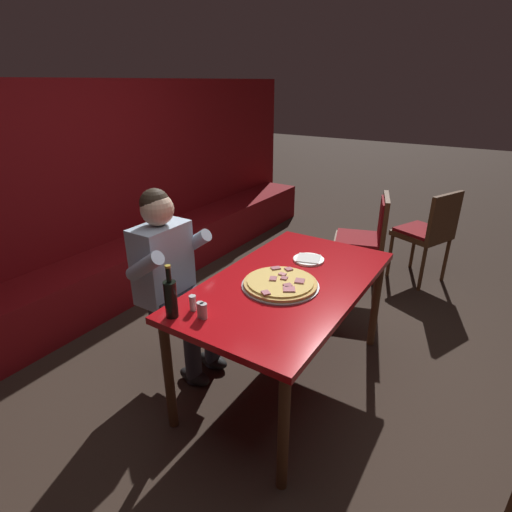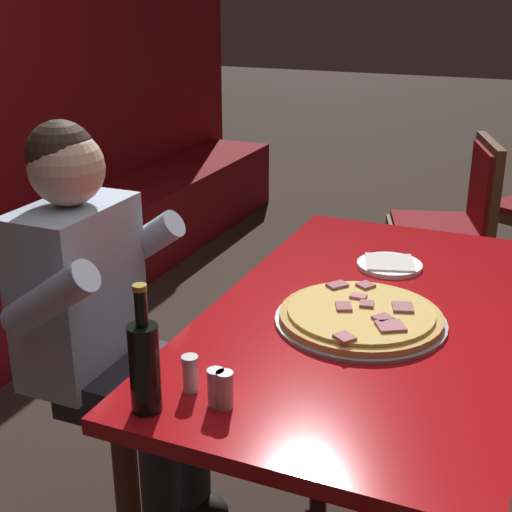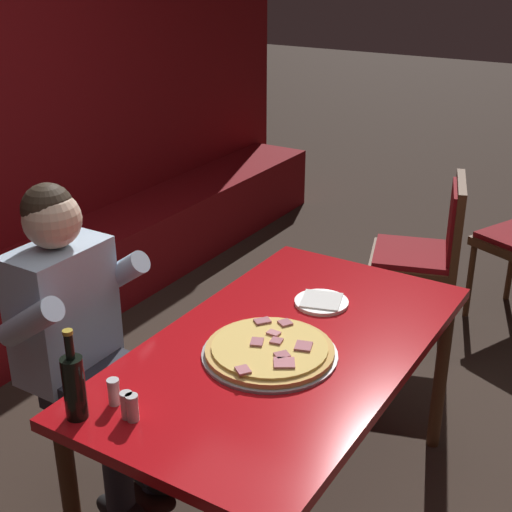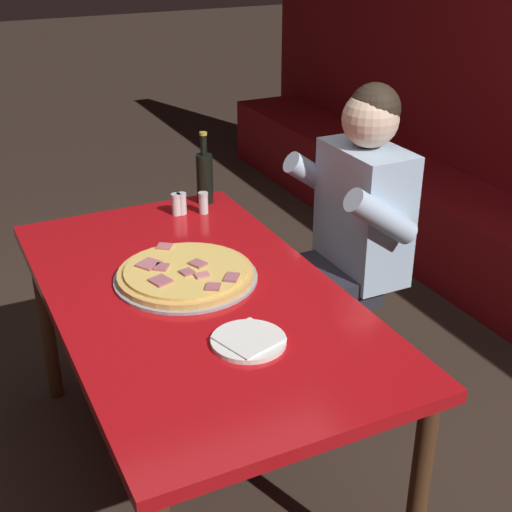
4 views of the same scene
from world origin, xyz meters
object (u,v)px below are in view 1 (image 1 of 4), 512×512
Objects in this scene: pizza at (280,283)px; shaker_parmesan at (193,304)px; beer_bottle at (171,298)px; shaker_oregano at (200,310)px; dining_chair_near_right at (430,229)px; plate_white_paper at (309,259)px; main_dining_table at (288,291)px; dining_chair_near_left at (367,236)px; shaker_black_pepper at (204,312)px; diner_seated_blue_shirt at (173,276)px.

shaker_parmesan reaches higher than pizza.
shaker_parmesan is at bearing -25.48° from beer_bottle.
shaker_oregano is at bearing 160.57° from pizza.
dining_chair_near_right reaches higher than pizza.
dining_chair_near_right reaches higher than shaker_oregano.
plate_white_paper is 1.06m from beer_bottle.
dining_chair_near_right is (2.03, -0.46, -0.12)m from main_dining_table.
dining_chair_near_left reaches higher than shaker_parmesan.
main_dining_table is 17.84× the size of shaker_parmesan.
plate_white_paper is 0.22× the size of dining_chair_near_right.
shaker_black_pepper is (-0.61, 0.17, 0.11)m from main_dining_table.
pizza is at bearing 167.59° from dining_chair_near_right.
beer_bottle is at bearing 164.01° from dining_chair_near_right.
dining_chair_near_left is at bearing -1.05° from pizza.
main_dining_table is 5.25× the size of beer_bottle.
dining_chair_near_right is at bearing -13.82° from shaker_oregano.
beer_bottle is 0.18m from shaker_black_pepper.
shaker_parmesan is 0.56m from diner_seated_blue_shirt.
shaker_black_pepper reaches higher than main_dining_table.
diner_seated_blue_shirt reaches higher than shaker_oregano.
plate_white_paper is 0.91m from diner_seated_blue_shirt.
beer_bottle is 3.40× the size of shaker_parmesan.
pizza is (-0.09, 0.01, 0.09)m from main_dining_table.
pizza is 0.55m from shaker_oregano.
shaker_black_pepper is (-0.03, -0.10, 0.00)m from shaker_parmesan.
shaker_oregano is 2.12m from dining_chair_near_left.
shaker_oregano is 0.09× the size of dining_chair_near_left.
shaker_oregano is at bearing 166.18° from dining_chair_near_right.
dining_chair_near_right is at bearing -12.41° from pizza.
beer_bottle reaches higher than shaker_black_pepper.
diner_seated_blue_shirt reaches higher than shaker_parmesan.
shaker_parmesan is 0.08m from shaker_oregano.
shaker_parmesan is 0.07× the size of diner_seated_blue_shirt.
pizza is 1.59× the size of beer_bottle.
shaker_oregano reaches higher than plate_white_paper.
dining_chair_near_right reaches higher than plate_white_paper.
shaker_parmesan is (-0.58, 0.27, 0.11)m from main_dining_table.
dining_chair_near_left reaches higher than shaker_oregano.
beer_bottle is (-1.02, 0.29, 0.10)m from plate_white_paper.
beer_bottle is 0.31× the size of dining_chair_near_left.
shaker_oregano is at bearing -111.44° from shaker_parmesan.
shaker_parmesan is 1.00× the size of shaker_oregano.
plate_white_paper is at bearing 177.53° from dining_chair_near_left.
pizza is at bearing -76.61° from diner_seated_blue_shirt.
dining_chair_near_right is (2.29, -1.18, -0.15)m from diner_seated_blue_shirt.
main_dining_table is 0.77m from beer_bottle.
main_dining_table is 0.65m from shaker_parmesan.
main_dining_table is at bearing -15.27° from shaker_black_pepper.
dining_chair_near_left reaches higher than dining_chair_near_right.
shaker_oregano is 0.07× the size of diner_seated_blue_shirt.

